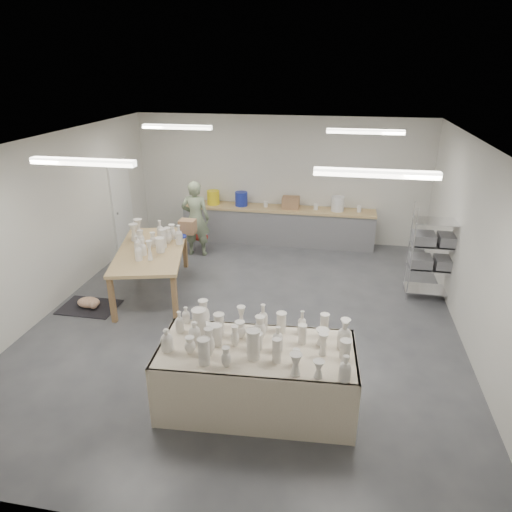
% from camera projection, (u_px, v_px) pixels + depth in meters
% --- Properties ---
extents(room, '(8.00, 8.02, 3.00)m').
position_uv_depth(room, '(241.00, 202.00, 7.23)').
color(room, '#424449').
rests_on(room, ground).
extents(back_counter, '(4.60, 0.60, 1.24)m').
position_uv_depth(back_counter, '(277.00, 224.00, 11.08)').
color(back_counter, tan).
rests_on(back_counter, ground).
extents(wire_shelf, '(0.88, 0.48, 1.80)m').
position_uv_depth(wire_shelf, '(435.00, 252.00, 8.31)').
color(wire_shelf, silver).
rests_on(wire_shelf, ground).
extents(drying_table, '(2.50, 1.30, 1.24)m').
position_uv_depth(drying_table, '(256.00, 374.00, 5.75)').
color(drying_table, olive).
rests_on(drying_table, ground).
extents(work_table, '(1.73, 2.59, 1.26)m').
position_uv_depth(work_table, '(155.00, 245.00, 8.64)').
color(work_table, tan).
rests_on(work_table, ground).
extents(rug, '(1.00, 0.70, 0.02)m').
position_uv_depth(rug, '(89.00, 307.00, 8.26)').
color(rug, black).
rests_on(rug, ground).
extents(cat, '(0.45, 0.34, 0.18)m').
position_uv_depth(cat, '(89.00, 303.00, 8.21)').
color(cat, white).
rests_on(cat, rug).
extents(potter, '(0.66, 0.45, 1.73)m').
position_uv_depth(potter, '(196.00, 219.00, 10.26)').
color(potter, gray).
rests_on(potter, ground).
extents(red_stool, '(0.47, 0.47, 0.34)m').
position_uv_depth(red_stool, '(200.00, 238.00, 10.72)').
color(red_stool, red).
rests_on(red_stool, ground).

